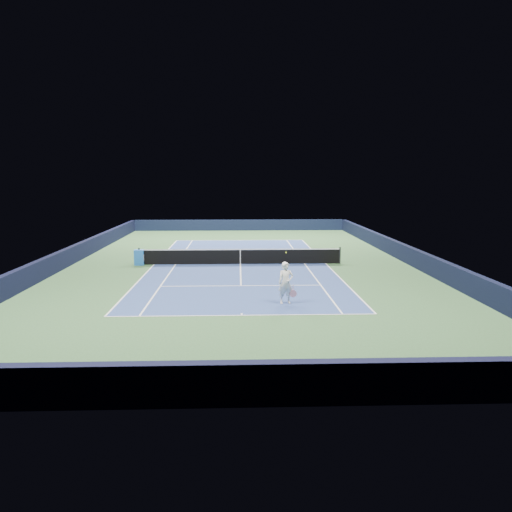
{
  "coord_description": "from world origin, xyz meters",
  "views": [
    {
      "loc": [
        -0.12,
        -31.39,
        5.58
      ],
      "look_at": [
        0.9,
        -3.0,
        1.0
      ],
      "focal_mm": 35.0,
      "sensor_mm": 36.0,
      "label": 1
    }
  ],
  "objects": [
    {
      "name": "sideline_singles_right",
      "position": [
        4.12,
        0.0,
        0.01
      ],
      "size": [
        0.08,
        23.77,
        0.0
      ],
      "primitive_type": "cube",
      "color": "white",
      "rests_on": "ground"
    },
    {
      "name": "sponsor_cube",
      "position": [
        -6.4,
        -0.07,
        0.48
      ],
      "size": [
        0.63,
        0.59,
        0.97
      ],
      "color": "blue",
      "rests_on": "ground"
    },
    {
      "name": "sideline_doubles_right",
      "position": [
        5.49,
        0.0,
        0.01
      ],
      "size": [
        0.08,
        23.77,
        0.0
      ],
      "primitive_type": "cube",
      "color": "white",
      "rests_on": "ground"
    },
    {
      "name": "wall_left",
      "position": [
        -10.82,
        0.0,
        0.55
      ],
      "size": [
        0.35,
        40.0,
        1.1
      ],
      "primitive_type": "cube",
      "color": "black",
      "rests_on": "ground"
    },
    {
      "name": "sideline_doubles_left",
      "position": [
        -5.49,
        0.0,
        0.01
      ],
      "size": [
        0.08,
        23.77,
        0.0
      ],
      "primitive_type": "cube",
      "color": "white",
      "rests_on": "ground"
    },
    {
      "name": "ground",
      "position": [
        0.0,
        0.0,
        0.0
      ],
      "size": [
        40.0,
        40.0,
        0.0
      ],
      "primitive_type": "plane",
      "color": "#325830",
      "rests_on": "ground"
    },
    {
      "name": "tennis_net",
      "position": [
        0.0,
        0.0,
        0.5
      ],
      "size": [
        12.9,
        0.1,
        1.07
      ],
      "color": "black",
      "rests_on": "ground"
    },
    {
      "name": "baseline_far",
      "position": [
        0.0,
        11.88,
        0.01
      ],
      "size": [
        10.97,
        0.08,
        0.0
      ],
      "primitive_type": "cube",
      "color": "white",
      "rests_on": "ground"
    },
    {
      "name": "tennis_player",
      "position": [
        1.96,
        -10.04,
        0.93
      ],
      "size": [
        0.85,
        1.31,
        2.15
      ],
      "color": "white",
      "rests_on": "ground"
    },
    {
      "name": "court_surface",
      "position": [
        0.0,
        0.0,
        0.0
      ],
      "size": [
        10.97,
        23.77,
        0.01
      ],
      "primitive_type": "cube",
      "color": "navy",
      "rests_on": "ground"
    },
    {
      "name": "baseline_near",
      "position": [
        0.0,
        -11.88,
        0.01
      ],
      "size": [
        10.97,
        0.08,
        0.0
      ],
      "primitive_type": "cube",
      "color": "white",
      "rests_on": "ground"
    },
    {
      "name": "wall_near",
      "position": [
        0.0,
        -19.82,
        0.55
      ],
      "size": [
        22.0,
        0.35,
        1.1
      ],
      "primitive_type": "cube",
      "color": "black",
      "rests_on": "ground"
    },
    {
      "name": "center_service_line",
      "position": [
        0.0,
        0.0,
        0.01
      ],
      "size": [
        0.08,
        12.8,
        0.0
      ],
      "primitive_type": "cube",
      "color": "white",
      "rests_on": "ground"
    },
    {
      "name": "service_line_far",
      "position": [
        0.0,
        6.4,
        0.01
      ],
      "size": [
        8.23,
        0.08,
        0.0
      ],
      "primitive_type": "cube",
      "color": "white",
      "rests_on": "ground"
    },
    {
      "name": "center_mark_far",
      "position": [
        0.0,
        11.73,
        0.01
      ],
      "size": [
        0.08,
        0.3,
        0.0
      ],
      "primitive_type": "cube",
      "color": "white",
      "rests_on": "ground"
    },
    {
      "name": "center_mark_near",
      "position": [
        0.0,
        -11.73,
        0.01
      ],
      "size": [
        0.08,
        0.3,
        0.0
      ],
      "primitive_type": "cube",
      "color": "white",
      "rests_on": "ground"
    },
    {
      "name": "wall_far",
      "position": [
        0.0,
        19.82,
        0.55
      ],
      "size": [
        22.0,
        0.35,
        1.1
      ],
      "primitive_type": "cube",
      "color": "black",
      "rests_on": "ground"
    },
    {
      "name": "wall_right",
      "position": [
        10.82,
        0.0,
        0.55
      ],
      "size": [
        0.35,
        40.0,
        1.1
      ],
      "primitive_type": "cube",
      "color": "black",
      "rests_on": "ground"
    },
    {
      "name": "service_line_near",
      "position": [
        0.0,
        -6.4,
        0.01
      ],
      "size": [
        8.23,
        0.08,
        0.0
      ],
      "primitive_type": "cube",
      "color": "white",
      "rests_on": "ground"
    },
    {
      "name": "sideline_singles_left",
      "position": [
        -4.12,
        0.0,
        0.01
      ],
      "size": [
        0.08,
        23.77,
        0.0
      ],
      "primitive_type": "cube",
      "color": "white",
      "rests_on": "ground"
    }
  ]
}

